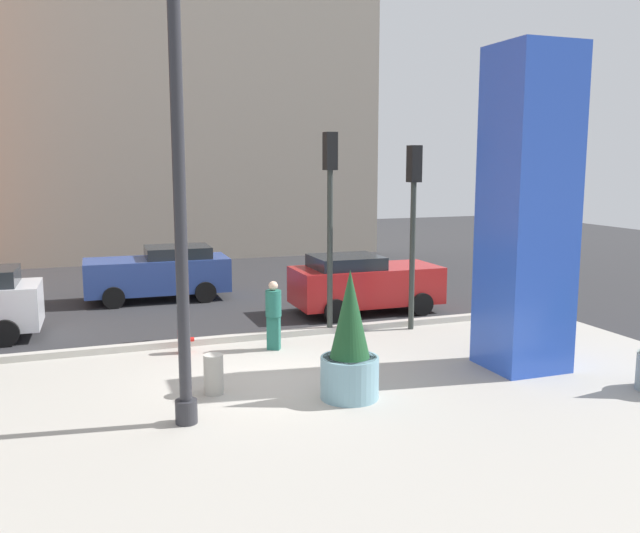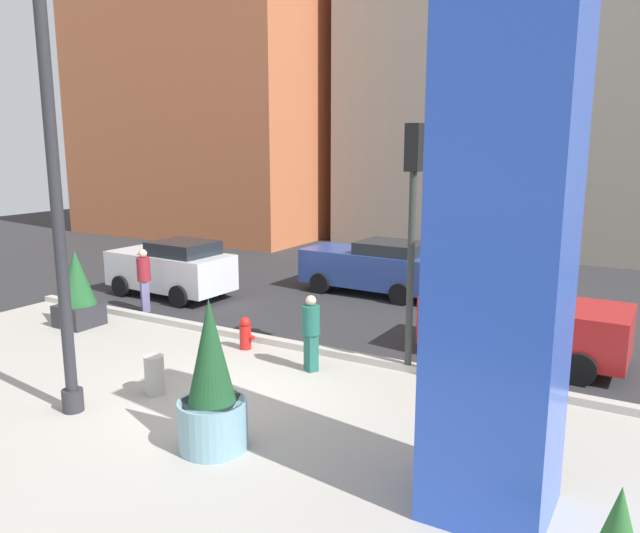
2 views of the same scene
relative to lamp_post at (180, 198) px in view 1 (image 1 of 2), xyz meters
The scene contains 13 objects.
ground_plane 6.99m from the lamp_post, 70.76° to the left, with size 60.00×60.00×0.00m, color #2D2D30.
plaza_pavement 4.18m from the lamp_post, 11.30° to the right, with size 18.00×10.00×0.02m, color #ADA89E.
curb_strip 6.26m from the lamp_post, 67.51° to the left, with size 18.00×0.24×0.16m, color #B7B2A8.
lamp_post is the anchor object (origin of this frame).
art_pillar_blue 7.06m from the lamp_post, ahead, with size 1.49×1.49×6.50m, color blue.
potted_plant_curbside 4.02m from the lamp_post, ahead, with size 1.05×1.05×2.36m.
fire_hydrant 5.34m from the lamp_post, 81.79° to the left, with size 0.36×0.26×0.75m.
concrete_bollard 3.60m from the lamp_post, 60.82° to the left, with size 0.36×0.36×0.75m, color #B2ADA3.
traffic_light_corner 6.37m from the lamp_post, 47.62° to the left, with size 0.28×0.42×4.93m.
traffic_light_far_side 7.77m from the lamp_post, 34.50° to the left, with size 0.28×0.42×4.63m.
car_curb_east 10.82m from the lamp_post, 85.43° to the left, with size 4.35×2.07×1.65m.
car_intersection 9.41m from the lamp_post, 47.58° to the left, with size 4.15×2.09×1.65m.
pedestrian_on_sidewalk 5.33m from the lamp_post, 55.59° to the left, with size 0.49×0.49×1.59m.
Camera 1 is at (-3.51, -12.23, 4.22)m, focal length 37.95 mm.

